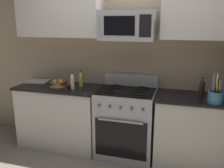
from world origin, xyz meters
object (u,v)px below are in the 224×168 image
Objects in this scene: apple_loose at (70,84)px; bottle_vinegar at (72,81)px; bottle_soy at (202,87)px; range_oven at (126,122)px; microwave at (128,26)px; cutting_board at (36,81)px; utensil_crock at (216,96)px; bottle_oil at (81,79)px; fruit_basket at (58,83)px.

bottle_vinegar is (0.08, -0.08, 0.07)m from apple_loose.
bottle_vinegar is at bearing -172.56° from bottle_soy.
range_oven is 1.29m from microwave.
apple_loose is 0.66m from cutting_board.
utensil_crock reaches higher than bottle_oil.
cutting_board is at bearing 175.45° from bottle_oil.
utensil_crock reaches higher than apple_loose.
bottle_oil is (0.32, 0.10, 0.05)m from fruit_basket.
microwave is 1.01m from bottle_oil.
bottle_vinegar is (-0.74, -0.09, 0.55)m from range_oven.
fruit_basket is at bearing 175.55° from utensil_crock.
microwave is 1.97× the size of utensil_crock.
bottle_oil is (-1.75, 0.26, 0.02)m from utensil_crock.
bottle_soy is (0.94, 0.13, 0.54)m from range_oven.
range_oven is 1.59× the size of microwave.
fruit_basket is 1.95m from bottle_soy.
bottle_oil reaches higher than cutting_board.
fruit_basket is at bearing -19.31° from cutting_board.
microwave is 2.86× the size of bottle_vinegar.
bottle_vinegar is at bearing -13.81° from fruit_basket.
apple_loose is at bearing 174.79° from utensil_crock.
bottle_vinegar is at bearing 176.95° from utensil_crock.
bottle_soy is 1.63m from bottle_oil.
apple_loose is at bearing -177.47° from microwave.
cutting_board is (-1.46, 0.11, -0.84)m from microwave.
bottle_oil is at bearing -178.07° from bottle_soy.
fruit_basket is at bearing -175.46° from bottle_soy.
apple_loose is at bearing -179.26° from range_oven.
bottle_soy reaches higher than range_oven.
range_oven is 3.14× the size of utensil_crock.
bottle_oil reaches higher than apple_loose.
utensil_crock is 2.08m from fruit_basket.
utensil_crock is (1.07, -0.18, 0.52)m from range_oven.
range_oven is 4.55× the size of bottle_vinegar.
utensil_crock is 1.77m from bottle_oil.
fruit_basket is (-1.00, -0.02, 0.49)m from range_oven.
microwave is at bearing -4.46° from cutting_board.
utensil_crock reaches higher than fruit_basket.
microwave is at bearing 8.67° from bottle_vinegar.
utensil_crock is at bearing -8.45° from bottle_oil.
bottle_oil is (0.78, -0.06, 0.10)m from cutting_board.
microwave is 1.28m from fruit_basket.
range_oven reaches higher than fruit_basket.
bottle_vinegar is 1.06× the size of bottle_oil.
microwave reaches higher than bottle_vinegar.
utensil_crock is 1.53× the size of bottle_oil.
bottle_vinegar reaches higher than range_oven.
utensil_crock is 1.90m from apple_loose.
utensil_crock is at bearing -9.69° from range_oven.
cutting_board is at bearing 172.74° from utensil_crock.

